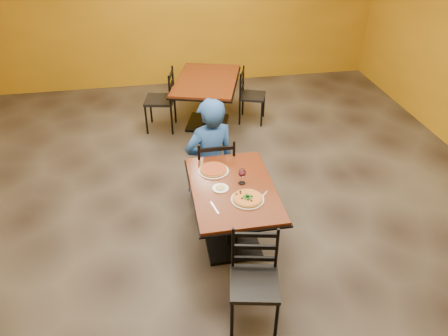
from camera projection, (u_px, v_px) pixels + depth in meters
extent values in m
cube|color=black|center=(224.00, 214.00, 5.03)|extent=(7.00, 8.00, 0.01)
cube|color=#CA8F16|center=(183.00, 0.00, 7.47)|extent=(7.00, 0.01, 3.00)
cube|color=maroon|center=(233.00, 189.00, 4.21)|extent=(0.80, 1.20, 0.03)
cube|color=black|center=(233.00, 191.00, 4.22)|extent=(0.83, 1.23, 0.02)
cylinder|color=black|center=(233.00, 217.00, 4.41)|extent=(0.12, 0.12, 0.66)
cube|color=black|center=(232.00, 243.00, 4.61)|extent=(0.55, 0.55, 0.04)
cube|color=maroon|center=(206.00, 80.00, 6.47)|extent=(1.23, 1.52, 0.03)
cube|color=black|center=(207.00, 82.00, 6.49)|extent=(1.27, 1.56, 0.02)
cylinder|color=black|center=(207.00, 103.00, 6.68)|extent=(0.13, 0.13, 0.66)
cube|color=black|center=(208.00, 123.00, 6.87)|extent=(0.76, 0.76, 0.04)
imported|color=#19478E|center=(210.00, 148.00, 5.04)|extent=(0.71, 0.55, 1.26)
cylinder|color=white|center=(248.00, 199.00, 4.03)|extent=(0.31, 0.31, 0.01)
cylinder|color=#97270B|center=(248.00, 198.00, 4.02)|extent=(0.28, 0.28, 0.02)
cylinder|color=white|center=(213.00, 171.00, 4.43)|extent=(0.31, 0.31, 0.01)
cylinder|color=#B56022|center=(213.00, 169.00, 4.42)|extent=(0.28, 0.28, 0.02)
cylinder|color=white|center=(220.00, 188.00, 4.18)|extent=(0.16, 0.16, 0.01)
cylinder|color=tan|center=(220.00, 188.00, 4.17)|extent=(0.09, 0.09, 0.01)
cube|color=silver|center=(215.00, 208.00, 3.94)|extent=(0.06, 0.19, 0.00)
cube|color=silver|center=(262.00, 197.00, 4.07)|extent=(0.15, 0.16, 0.00)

